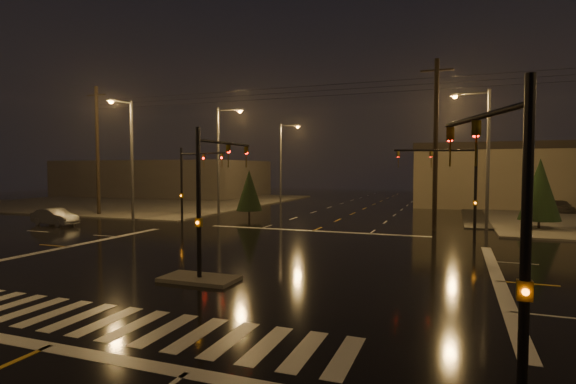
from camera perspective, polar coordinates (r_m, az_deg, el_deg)
name	(u,v)px	position (r m, az deg, el deg)	size (l,w,h in m)	color
ground	(244,261)	(21.69, -5.56, -8.71)	(140.00, 140.00, 0.00)	black
sidewalk_nw	(141,201)	(63.05, -18.18, -1.10)	(36.00, 36.00, 0.12)	#494641
median_island	(199,279)	(18.26, -11.18, -10.76)	(3.00, 1.60, 0.15)	#494641
crosswalk	(107,321)	(14.43, -22.03, -14.95)	(15.00, 2.60, 0.01)	beige
stop_bar_near	(48,347)	(13.11, -28.22, -16.94)	(16.00, 0.50, 0.01)	beige
stop_bar_far	(313,231)	(31.80, 3.21, -4.95)	(16.00, 0.50, 0.01)	beige
commercial_block	(164,178)	(75.49, -15.48, 1.68)	(30.00, 18.00, 5.60)	#413B39
signal_mast_median	(211,184)	(18.54, -9.79, 0.96)	(0.25, 4.59, 6.00)	black
signal_mast_ne	(458,178)	(29.21, 20.80, 1.61)	(4.84, 1.86, 6.00)	black
signal_mast_nw	(190,177)	(34.77, -12.33, 1.93)	(4.84, 1.86, 6.00)	black
signal_mast_se	(505,205)	(9.39, 25.82, -1.51)	(1.55, 3.87, 6.00)	black
streetlight_1	(221,153)	(42.40, -8.50, 4.87)	(2.77, 0.32, 10.00)	#38383A
streetlight_2	(283,157)	(56.92, -0.65, 4.41)	(2.77, 0.32, 10.00)	#38383A
streetlight_3	(484,149)	(35.15, 23.58, 5.04)	(2.77, 0.32, 10.00)	#38383A
streetlight_4	(473,156)	(55.12, 22.47, 4.23)	(2.77, 0.32, 10.00)	#38383A
streetlight_5	(129,152)	(39.50, -19.51, 4.87)	(0.32, 2.77, 10.00)	#38383A
utility_pole_0	(97,150)	(45.60, -23.04, 4.94)	(2.20, 0.32, 12.00)	black
utility_pole_1	(436,144)	(33.14, 18.24, 5.85)	(2.20, 0.32, 12.00)	black
conifer_0	(540,189)	(36.78, 29.34, 0.29)	(2.83, 2.83, 5.12)	black
conifer_3	(249,190)	(39.53, -4.95, 0.21)	(2.28, 2.28, 4.27)	black
car_parked	(561,206)	(51.56, 31.33, -1.58)	(1.59, 3.96, 1.35)	black
car_crossing	(55,217)	(39.18, -27.48, -2.82)	(1.39, 3.99, 1.31)	#5A5C62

